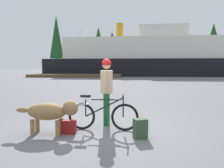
% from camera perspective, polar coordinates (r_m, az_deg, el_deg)
% --- Properties ---
extents(ground_plane, '(160.00, 160.00, 0.00)m').
position_cam_1_polar(ground_plane, '(5.62, -4.06, -11.43)').
color(ground_plane, slate).
extents(bicycle, '(1.72, 0.44, 0.89)m').
position_cam_1_polar(bicycle, '(5.38, -2.51, -8.11)').
color(bicycle, black).
rests_on(bicycle, ground_plane).
extents(person_cyclist, '(0.32, 0.53, 1.75)m').
position_cam_1_polar(person_cyclist, '(5.77, -1.42, -0.27)').
color(person_cyclist, '#19592D').
rests_on(person_cyclist, ground_plane).
extents(dog, '(1.47, 0.46, 0.79)m').
position_cam_1_polar(dog, '(5.24, -15.62, -6.94)').
color(dog, olive).
rests_on(dog, ground_plane).
extents(backpack, '(0.33, 0.29, 0.42)m').
position_cam_1_polar(backpack, '(4.89, 7.34, -11.33)').
color(backpack, '#334C33').
rests_on(backpack, ground_plane).
extents(handbag_pannier, '(0.32, 0.19, 0.31)m').
position_cam_1_polar(handbag_pannier, '(5.27, -11.10, -10.83)').
color(handbag_pannier, maroon).
rests_on(handbag_pannier, ground_plane).
extents(dock_pier, '(12.46, 2.91, 0.40)m').
position_cam_1_polar(dock_pier, '(30.16, -9.61, 2.14)').
color(dock_pier, brown).
rests_on(dock_pier, ground_plane).
extents(ferry_boat, '(29.58, 7.54, 8.16)m').
position_cam_1_polar(ferry_boat, '(35.09, 8.07, 6.80)').
color(ferry_boat, black).
rests_on(ferry_boat, ground_plane).
extents(sailboat_moored, '(6.22, 1.74, 8.32)m').
position_cam_1_polar(sailboat_moored, '(41.03, -8.14, 3.29)').
color(sailboat_moored, silver).
rests_on(sailboat_moored, ground_plane).
extents(pine_tree_far_left, '(3.18, 3.18, 13.02)m').
position_cam_1_polar(pine_tree_far_left, '(53.25, -14.19, 11.67)').
color(pine_tree_far_left, '#4C331E').
rests_on(pine_tree_far_left, ground_plane).
extents(pine_tree_center, '(3.99, 3.99, 8.91)m').
position_cam_1_polar(pine_tree_center, '(48.73, 0.04, 9.58)').
color(pine_tree_center, '#4C331E').
rests_on(pine_tree_center, ground_plane).
extents(pine_tree_far_right, '(3.85, 3.85, 10.34)m').
position_cam_1_polar(pine_tree_far_right, '(51.19, 24.75, 10.21)').
color(pine_tree_far_right, '#4C331E').
rests_on(pine_tree_far_right, ground_plane).
extents(pine_tree_mid_back, '(3.78, 3.78, 11.02)m').
position_cam_1_polar(pine_tree_mid_back, '(55.03, -3.51, 10.48)').
color(pine_tree_mid_back, '#4C331E').
rests_on(pine_tree_mid_back, ground_plane).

